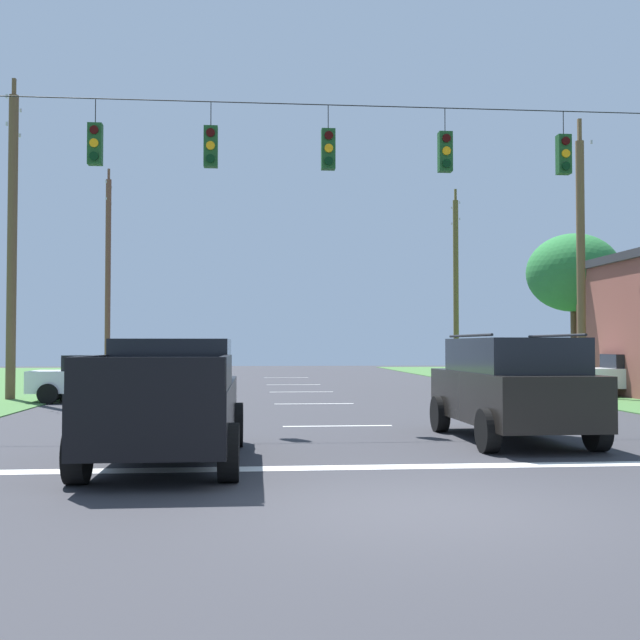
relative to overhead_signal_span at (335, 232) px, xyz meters
name	(u,v)px	position (x,y,z in m)	size (l,w,h in m)	color
ground_plane	(425,509)	(0.03, -9.30, -4.50)	(120.00, 120.00, 0.00)	#333338
stop_bar_stripe	(381,467)	(0.03, -6.30, -4.50)	(15.82, 0.45, 0.01)	white
lane_dash_0	(338,426)	(0.03, -0.30, -4.50)	(0.15, 2.50, 0.01)	white
lane_dash_1	(314,404)	(0.03, 6.43, -4.50)	(0.15, 2.50, 0.01)	white
lane_dash_2	(301,392)	(0.03, 12.63, -4.50)	(0.15, 2.50, 0.01)	white
lane_dash_3	(294,385)	(0.03, 18.23, -4.50)	(0.15, 2.50, 0.01)	white
lane_dash_4	(286,378)	(0.03, 26.04, -4.50)	(0.15, 2.50, 0.01)	white
overhead_signal_span	(335,232)	(0.00, 0.00, 0.00)	(18.87, 0.31, 7.90)	brown
pickup_truck	(170,401)	(-3.23, -5.45, -3.54)	(2.30, 5.41, 1.95)	black
suv_black	(511,386)	(3.07, -3.33, -3.44)	(2.26, 4.82, 2.05)	black
distant_car_crossing_white	(637,374)	(11.87, 8.86, -3.71)	(4.44, 2.32, 1.52)	silver
distant_car_oncoming	(100,378)	(-6.85, 7.91, -3.71)	(4.31, 2.04, 1.52)	silver
utility_pole_mid_right	(581,264)	(9.58, 8.31, 0.20)	(0.29, 1.98, 9.83)	brown
utility_pole_far_right	(456,284)	(9.38, 24.29, 0.72)	(0.30, 1.73, 10.54)	brown
utility_pole_mid_left	(12,240)	(-10.01, 9.02, 0.89)	(0.32, 1.64, 10.92)	brown
utility_pole_far_left	(108,274)	(-9.71, 24.97, 1.19)	(0.30, 1.67, 11.45)	brown
tree_roadside_right	(573,273)	(11.32, 13.04, 0.32)	(3.81, 3.81, 6.45)	brown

